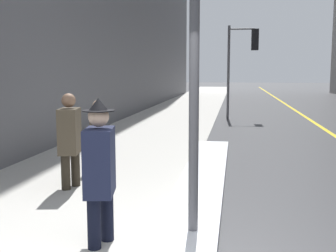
# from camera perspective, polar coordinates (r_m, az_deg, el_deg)

# --- Properties ---
(sidewalk_slab) EXTENTS (4.00, 80.00, 0.01)m
(sidewalk_slab) POSITION_cam_1_polar(r_m,az_deg,el_deg) (18.90, 0.47, 1.16)
(sidewalk_slab) COLOR #B2AFA8
(sidewalk_slab) RESTS_ON ground
(road_centre_stripe) EXTENTS (0.16, 80.00, 0.00)m
(road_centre_stripe) POSITION_cam_1_polar(r_m,az_deg,el_deg) (18.96, 18.71, 0.78)
(road_centre_stripe) COLOR gold
(road_centre_stripe) RESTS_ON ground
(snow_bank_curb) EXTENTS (0.81, 8.25, 0.13)m
(snow_bank_curb) POSITION_cam_1_polar(r_m,az_deg,el_deg) (7.75, 4.61, -7.47)
(snow_bank_curb) COLOR white
(snow_bank_curb) RESTS_ON ground
(traffic_light_near) EXTENTS (1.31, 0.32, 4.01)m
(traffic_light_near) POSITION_cam_1_polar(r_m,az_deg,el_deg) (18.63, 10.30, 9.87)
(traffic_light_near) COLOR #515156
(traffic_light_near) RESTS_ON ground
(pedestrian_in_fedora) EXTENTS (0.40, 0.58, 1.74)m
(pedestrian_in_fedora) POSITION_cam_1_polar(r_m,az_deg,el_deg) (4.95, -9.24, -5.42)
(pedestrian_in_fedora) COLOR black
(pedestrian_in_fedora) RESTS_ON ground
(pedestrian_with_shoulder_bag) EXTENTS (0.41, 0.78, 1.67)m
(pedestrian_with_shoulder_bag) POSITION_cam_1_polar(r_m,az_deg,el_deg) (7.52, -13.16, -1.36)
(pedestrian_with_shoulder_bag) COLOR #2A241B
(pedestrian_with_shoulder_bag) RESTS_ON ground
(pedestrian_in_glasses) EXTENTS (0.35, 0.51, 1.46)m
(pedestrian_in_glasses) POSITION_cam_1_polar(r_m,az_deg,el_deg) (8.93, -9.44, -0.68)
(pedestrian_in_glasses) COLOR #2A241B
(pedestrian_in_glasses) RESTS_ON ground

